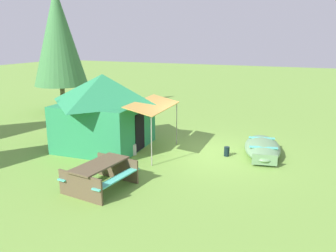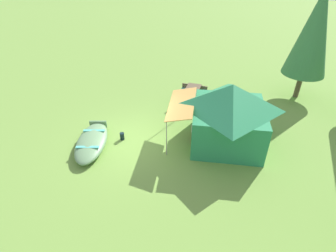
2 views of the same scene
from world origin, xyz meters
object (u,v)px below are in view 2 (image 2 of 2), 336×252
Objects in this scene: fuel_can at (122,136)px; pine_tree_back_right at (314,31)px; beached_rowboat at (92,142)px; cooler_box at (197,130)px; canvas_cabin_tent at (229,114)px; picnic_table at (191,95)px.

fuel_can is 0.06× the size of pine_tree_back_right.
beached_rowboat is at bearing -56.96° from fuel_can.
pine_tree_back_right reaches higher than cooler_box.
canvas_cabin_tent reaches higher than cooler_box.
picnic_table is at bearing 142.23° from beached_rowboat.
beached_rowboat is 1.35m from fuel_can.
picnic_table is (-4.81, 3.73, 0.22)m from beached_rowboat.
fuel_can is 10.97m from pine_tree_back_right.
picnic_table is at bearing -167.01° from cooler_box.
fuel_can is (4.08, -2.60, -0.30)m from picnic_table.
fuel_can is at bearing -32.52° from picnic_table.
beached_rowboat reaches higher than fuel_can.
pine_tree_back_right reaches higher than beached_rowboat.
beached_rowboat is at bearing -75.21° from canvas_cabin_tent.
canvas_cabin_tent is (-1.51, 5.71, 1.21)m from beached_rowboat.
pine_tree_back_right is at bearing 108.07° from picnic_table.
cooler_box is (-0.34, -1.30, -1.26)m from canvas_cabin_tent.
picnic_table is at bearing -71.93° from pine_tree_back_right.
fuel_can is at bearing 123.04° from beached_rowboat.
canvas_cabin_tent is 3.98m from picnic_table.
cooler_box is 0.08× the size of pine_tree_back_right.
canvas_cabin_tent reaches higher than picnic_table.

